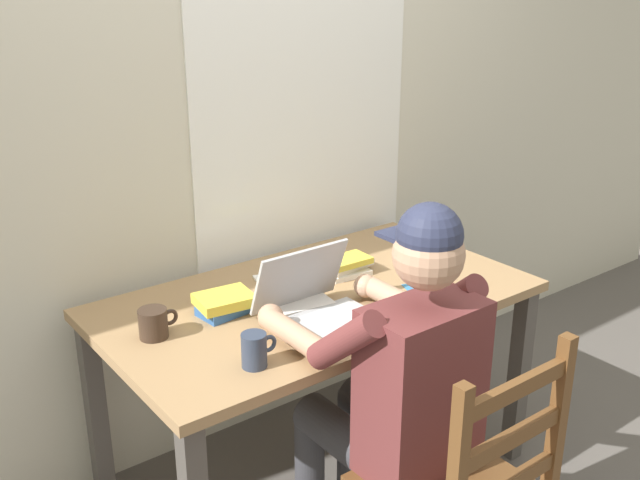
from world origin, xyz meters
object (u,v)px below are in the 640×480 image
(seated_person, at_px, (395,379))
(coffee_mug_dark, at_px, (255,350))
(coffee_mug_white, at_px, (421,244))
(desk, at_px, (317,319))
(coffee_mug_spare, at_px, (154,323))
(computer_mouse, at_px, (392,297))
(laptop, at_px, (317,305))
(landscape_photo_print, at_px, (424,287))
(book_stack_side, at_px, (224,304))
(book_stack_main, at_px, (345,265))

(seated_person, bearing_deg, coffee_mug_dark, 148.40)
(coffee_mug_white, bearing_deg, seated_person, -139.63)
(desk, xyz_separation_m, coffee_mug_spare, (-0.57, 0.05, 0.14))
(desk, relative_size, computer_mouse, 14.57)
(coffee_mug_dark, bearing_deg, laptop, 21.43)
(coffee_mug_spare, bearing_deg, landscape_photo_print, -14.37)
(desk, relative_size, coffee_mug_spare, 11.62)
(seated_person, xyz_separation_m, book_stack_side, (-0.24, 0.55, 0.10))
(coffee_mug_dark, relative_size, coffee_mug_spare, 0.88)
(coffee_mug_spare, bearing_deg, desk, -5.44)
(book_stack_main, bearing_deg, coffee_mug_spare, -177.58)
(coffee_mug_spare, height_order, book_stack_main, coffee_mug_spare)
(desk, bearing_deg, coffee_mug_spare, 174.56)
(coffee_mug_spare, xyz_separation_m, book_stack_side, (0.25, 0.01, -0.01))
(coffee_mug_spare, bearing_deg, computer_mouse, -18.75)
(laptop, xyz_separation_m, coffee_mug_spare, (-0.46, 0.21, -0.01))
(coffee_mug_white, xyz_separation_m, book_stack_main, (-0.34, 0.05, -0.02))
(coffee_mug_spare, height_order, landscape_photo_print, coffee_mug_spare)
(coffee_mug_dark, bearing_deg, landscape_photo_print, 7.35)
(desk, height_order, seated_person, seated_person)
(coffee_mug_white, distance_m, landscape_photo_print, 0.30)
(seated_person, distance_m, landscape_photo_print, 0.52)
(landscape_photo_print, bearing_deg, book_stack_main, 137.39)
(laptop, height_order, computer_mouse, laptop)
(coffee_mug_spare, distance_m, book_stack_side, 0.25)
(coffee_mug_dark, height_order, book_stack_main, coffee_mug_dark)
(laptop, height_order, book_stack_side, laptop)
(seated_person, distance_m, coffee_mug_spare, 0.74)
(book_stack_main, bearing_deg, laptop, -142.28)
(book_stack_side, bearing_deg, desk, -11.58)
(book_stack_main, distance_m, book_stack_side, 0.52)
(desk, bearing_deg, computer_mouse, -49.87)
(laptop, xyz_separation_m, coffee_mug_white, (0.65, 0.20, -0.00))
(computer_mouse, xyz_separation_m, book_stack_main, (0.03, 0.28, 0.01))
(laptop, height_order, book_stack_main, laptop)
(coffee_mug_dark, distance_m, book_stack_main, 0.72)
(desk, distance_m, landscape_photo_print, 0.39)
(laptop, relative_size, book_stack_main, 1.52)
(computer_mouse, distance_m, book_stack_main, 0.28)
(desk, bearing_deg, coffee_mug_white, 4.43)
(seated_person, bearing_deg, landscape_photo_print, 36.37)
(seated_person, xyz_separation_m, computer_mouse, (0.25, 0.29, 0.08))
(seated_person, height_order, laptop, seated_person)
(seated_person, relative_size, book_stack_side, 6.42)
(computer_mouse, bearing_deg, desk, 130.13)
(desk, height_order, book_stack_side, book_stack_side)
(laptop, relative_size, book_stack_side, 1.72)
(coffee_mug_white, height_order, coffee_mug_dark, coffee_mug_dark)
(coffee_mug_dark, height_order, book_stack_side, coffee_mug_dark)
(computer_mouse, height_order, coffee_mug_spare, coffee_mug_spare)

